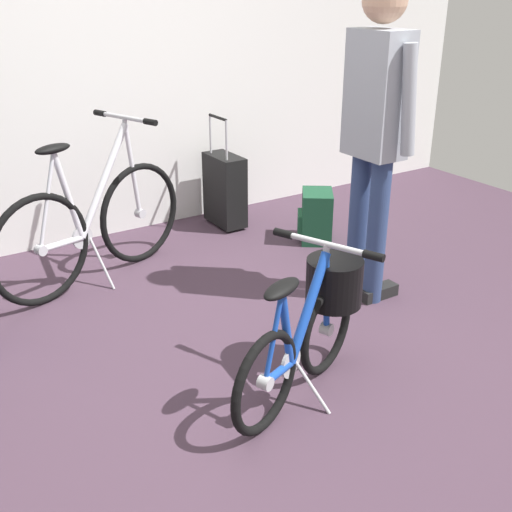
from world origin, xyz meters
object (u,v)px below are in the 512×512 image
object	(u,v)px
rolling_suitcase	(225,189)
backpack_on_floor	(316,216)
display_bike_left	(93,224)
visitor_near_wall	(376,126)
folding_bike_foreground	(314,317)

from	to	relation	value
rolling_suitcase	backpack_on_floor	xyz separation A→B (m)	(0.39, -0.60, -0.11)
rolling_suitcase	display_bike_left	bearing A→B (deg)	-161.15
visitor_near_wall	rolling_suitcase	bearing A→B (deg)	94.57
folding_bike_foreground	backpack_on_floor	distance (m)	1.75
visitor_near_wall	rolling_suitcase	distance (m)	1.60
rolling_suitcase	backpack_on_floor	distance (m)	0.73
backpack_on_floor	display_bike_left	bearing A→B (deg)	172.04
folding_bike_foreground	backpack_on_floor	world-z (taller)	folding_bike_foreground
display_bike_left	visitor_near_wall	distance (m)	1.74
folding_bike_foreground	backpack_on_floor	size ratio (longest dim) A/B	2.51
backpack_on_floor	visitor_near_wall	bearing A→B (deg)	-108.80
display_bike_left	folding_bike_foreground	bearing A→B (deg)	-74.05
rolling_suitcase	backpack_on_floor	size ratio (longest dim) A/B	2.31
folding_bike_foreground	visitor_near_wall	bearing A→B (deg)	34.35
display_bike_left	rolling_suitcase	size ratio (longest dim) A/B	1.60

